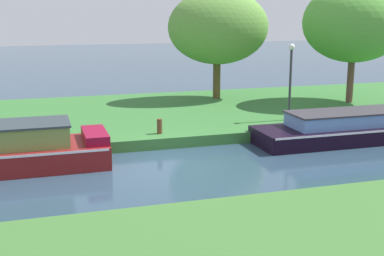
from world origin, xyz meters
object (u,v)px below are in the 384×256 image
at_px(willow_tree_centre, 354,23).
at_px(mooring_post_far, 160,126).
at_px(mooring_post_near, 8,134).
at_px(willow_tree_left, 219,27).
at_px(black_narrowboat, 359,128).
at_px(lamp_post, 291,73).

relative_size(willow_tree_centre, mooring_post_far, 10.47).
bearing_deg(mooring_post_near, willow_tree_centre, 13.25).
relative_size(willow_tree_left, mooring_post_far, 9.92).
relative_size(mooring_post_near, mooring_post_far, 1.24).
bearing_deg(willow_tree_left, mooring_post_near, -146.47).
xyz_separation_m(black_narrowboat, willow_tree_left, (-2.71, 8.02, 3.46)).
bearing_deg(willow_tree_left, lamp_post, -79.79).
height_order(willow_tree_centre, mooring_post_near, willow_tree_centre).
relative_size(black_narrowboat, willow_tree_centre, 1.46).
height_order(mooring_post_near, mooring_post_far, mooring_post_near).
xyz_separation_m(black_narrowboat, mooring_post_near, (-12.46, 1.56, 0.26)).
height_order(lamp_post, mooring_post_near, lamp_post).
height_order(black_narrowboat, willow_tree_centre, willow_tree_centre).
relative_size(black_narrowboat, mooring_post_near, 12.39).
relative_size(willow_tree_left, mooring_post_near, 8.02).
distance_m(black_narrowboat, willow_tree_left, 9.15).
distance_m(black_narrowboat, willow_tree_centre, 7.07).
relative_size(black_narrowboat, lamp_post, 2.70).
bearing_deg(willow_tree_centre, black_narrowboat, -120.08).
relative_size(willow_tree_centre, lamp_post, 1.84).
bearing_deg(mooring_post_far, lamp_post, 8.15).
bearing_deg(willow_tree_left, willow_tree_centre, -26.13).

